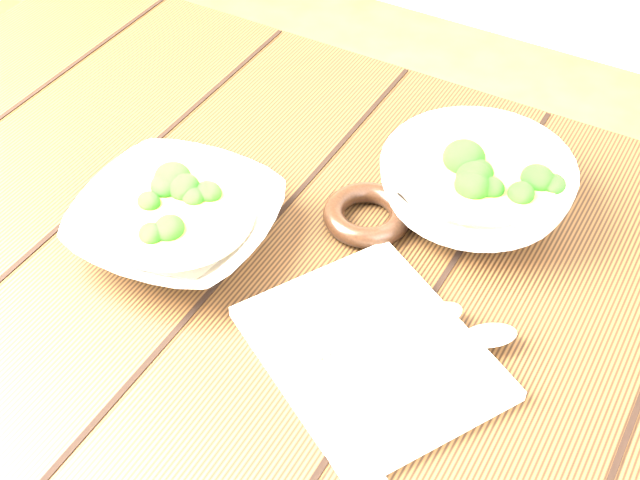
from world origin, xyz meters
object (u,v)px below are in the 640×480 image
(trivet, at_px, (367,215))
(napkin, at_px, (371,352))
(soup_bowl_back, at_px, (475,186))
(table, at_px, (267,330))
(soup_bowl_front, at_px, (177,222))

(trivet, bearing_deg, napkin, -61.38)
(soup_bowl_back, bearing_deg, table, -132.51)
(table, xyz_separation_m, trivet, (0.07, 0.10, 0.13))
(trivet, height_order, napkin, trivet)
(soup_bowl_front, relative_size, napkin, 1.00)
(table, height_order, trivet, trivet)
(trivet, xyz_separation_m, napkin, (0.09, -0.16, -0.01))
(table, height_order, soup_bowl_front, soup_bowl_front)
(table, height_order, napkin, napkin)
(table, relative_size, trivet, 12.26)
(soup_bowl_back, xyz_separation_m, napkin, (-0.00, -0.24, -0.03))
(table, distance_m, trivet, 0.18)
(soup_bowl_back, relative_size, trivet, 2.84)
(table, xyz_separation_m, soup_bowl_back, (0.16, 0.18, 0.16))
(table, bearing_deg, trivet, 55.33)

